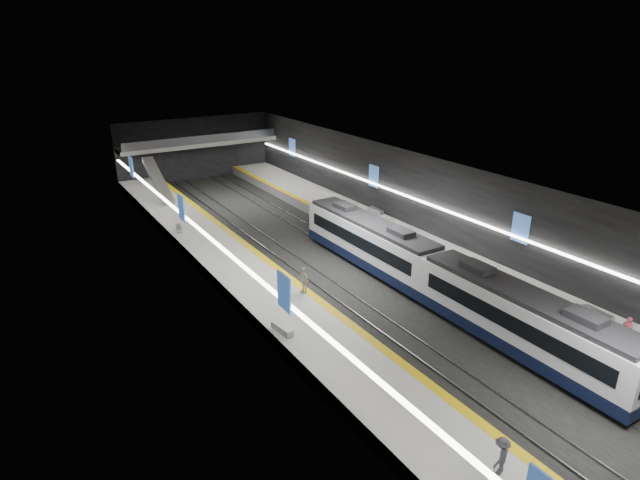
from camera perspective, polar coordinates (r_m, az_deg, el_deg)
ground at (r=42.83m, az=2.99°, el=-3.67°), size 70.00×70.00×0.00m
ceiling at (r=40.12m, az=3.21°, el=6.75°), size 20.00×70.00×0.04m
wall_left at (r=36.89m, az=-9.81°, el=-1.43°), size 0.04×70.00×8.00m
wall_right at (r=47.45m, az=13.10°, el=3.50°), size 0.04×70.00×8.00m
wall_back at (r=71.82m, az=-13.18°, el=9.46°), size 20.00×0.04×8.00m
platform_left at (r=39.23m, az=-6.10°, el=-5.42°), size 5.00×70.00×1.00m
tile_surface_left at (r=39.00m, az=-6.13°, el=-4.75°), size 5.00×70.00×0.02m
tactile_strip_left at (r=39.88m, az=-3.29°, el=-4.02°), size 0.60×70.00×0.02m
platform_right at (r=46.98m, az=10.56°, el=-1.03°), size 5.00×70.00×1.00m
tile_surface_right at (r=46.79m, az=10.60°, el=-0.45°), size 5.00×70.00×0.02m
tactile_strip_right at (r=45.42m, az=8.53°, el=-0.98°), size 0.60×70.00×0.02m
rails at (r=42.80m, az=2.99°, el=-3.59°), size 6.52×70.00×0.12m
train at (r=38.48m, az=12.07°, el=-3.54°), size 2.69×30.04×3.60m
ad_posters at (r=41.91m, az=2.33°, el=2.41°), size 19.94×53.50×2.20m
cove_light_left at (r=37.03m, az=-9.50°, el=-1.65°), size 0.25×68.60×0.12m
cove_light_right at (r=47.37m, az=12.91°, el=3.23°), size 0.25×68.60×0.12m
mezzanine_bridge at (r=69.70m, az=-12.68°, el=10.02°), size 20.00×3.00×1.50m
escalator at (r=61.57m, az=-16.91°, el=6.12°), size 1.20×7.50×3.92m
bench_left_near at (r=33.02m, az=-4.05°, el=-9.43°), size 0.71×1.78×0.42m
bench_left_far at (r=50.83m, az=-14.83°, el=1.21°), size 0.94×1.79×0.42m
bench_right_near at (r=38.71m, az=27.45°, el=-7.05°), size 0.69×2.02×0.49m
bench_right_far at (r=54.27m, az=6.00°, el=3.12°), size 0.58×1.92×0.46m
passenger_right_a at (r=36.33m, az=29.96°, el=-8.32°), size 0.49×0.67×1.68m
passenger_left_a at (r=37.28m, az=-1.75°, el=-4.33°), size 0.63×1.15×1.87m
passenger_left_b at (r=24.73m, az=18.76°, el=-20.97°), size 1.26×0.95×1.73m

